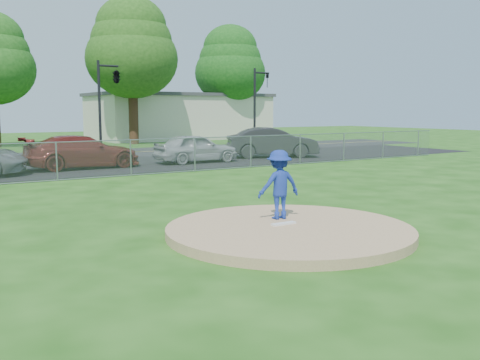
# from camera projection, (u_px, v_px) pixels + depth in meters

# --- Properties ---
(ground) EXTENTS (120.00, 120.00, 0.00)m
(ground) POSITION_uv_depth(u_px,v_px,m) (126.00, 183.00, 20.08)
(ground) COLOR #1A4A10
(ground) RESTS_ON ground
(pitchers_mound) EXTENTS (5.40, 5.40, 0.20)m
(pitchers_mound) POSITION_uv_depth(u_px,v_px,m) (289.00, 231.00, 11.71)
(pitchers_mound) COLOR tan
(pitchers_mound) RESTS_ON ground
(pitching_rubber) EXTENTS (0.60, 0.15, 0.04)m
(pitching_rubber) POSITION_uv_depth(u_px,v_px,m) (284.00, 224.00, 11.86)
(pitching_rubber) COLOR white
(pitching_rubber) RESTS_ON pitchers_mound
(chain_link_fence) EXTENTS (40.00, 0.06, 1.50)m
(chain_link_fence) POSITION_uv_depth(u_px,v_px,m) (107.00, 159.00, 21.65)
(chain_link_fence) COLOR gray
(chain_link_fence) RESTS_ON ground
(parking_lot) EXTENTS (50.00, 8.00, 0.01)m
(parking_lot) POSITION_uv_depth(u_px,v_px,m) (77.00, 167.00, 25.51)
(parking_lot) COLOR black
(parking_lot) RESTS_ON ground
(street) EXTENTS (60.00, 7.00, 0.01)m
(street) POSITION_uv_depth(u_px,v_px,m) (41.00, 156.00, 31.77)
(street) COLOR #232326
(street) RESTS_ON ground
(commercial_building) EXTENTS (16.40, 9.40, 4.30)m
(commercial_building) POSITION_uv_depth(u_px,v_px,m) (179.00, 116.00, 51.73)
(commercial_building) COLOR beige
(commercial_building) RESTS_ON ground
(tree_right) EXTENTS (7.28, 7.28, 11.63)m
(tree_right) POSITION_uv_depth(u_px,v_px,m) (132.00, 47.00, 42.27)
(tree_right) COLOR #351E13
(tree_right) RESTS_ON ground
(tree_far_right) EXTENTS (6.72, 6.72, 10.74)m
(tree_far_right) POSITION_uv_depth(u_px,v_px,m) (230.00, 64.00, 50.73)
(tree_far_right) COLOR #352013
(tree_far_right) RESTS_ON ground
(traffic_signal_center) EXTENTS (1.42, 2.48, 5.60)m
(traffic_signal_center) POSITION_uv_depth(u_px,v_px,m) (115.00, 78.00, 31.62)
(traffic_signal_center) COLOR black
(traffic_signal_center) RESTS_ON ground
(traffic_signal_right) EXTENTS (1.28, 0.20, 5.60)m
(traffic_signal_right) POSITION_uv_depth(u_px,v_px,m) (257.00, 101.00, 37.27)
(traffic_signal_right) COLOR black
(traffic_signal_right) RESTS_ON ground
(pitcher) EXTENTS (1.11, 0.73, 1.61)m
(pitcher) POSITION_uv_depth(u_px,v_px,m) (279.00, 185.00, 12.42)
(pitcher) COLOR navy
(pitcher) RESTS_ON pitchers_mound
(parked_car_darkred) EXTENTS (5.36, 2.22, 1.55)m
(parked_car_darkred) POSITION_uv_depth(u_px,v_px,m) (82.00, 152.00, 25.02)
(parked_car_darkred) COLOR maroon
(parked_car_darkred) RESTS_ON parking_lot
(parked_car_pearl) EXTENTS (4.40, 1.79, 1.50)m
(parked_car_pearl) POSITION_uv_depth(u_px,v_px,m) (196.00, 148.00, 27.82)
(parked_car_pearl) COLOR #B1B3B6
(parked_car_pearl) RESTS_ON parking_lot
(parked_car_charcoal) EXTENTS (5.50, 3.79, 1.72)m
(parked_car_charcoal) POSITION_uv_depth(u_px,v_px,m) (272.00, 142.00, 30.93)
(parked_car_charcoal) COLOR #29292C
(parked_car_charcoal) RESTS_ON parking_lot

